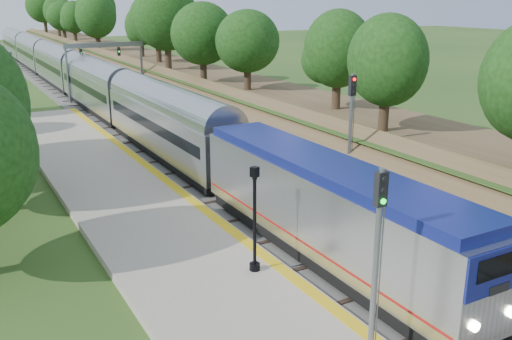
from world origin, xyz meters
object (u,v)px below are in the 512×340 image
signal_platform (377,244)px  signal_farside (351,121)px  train (76,78)px  signal_gantry (105,56)px  lamppost_far (255,225)px

signal_platform → signal_farside: signal_farside is taller
train → signal_gantry: bearing=-55.2°
signal_platform → lamppost_far: bearing=93.8°
signal_farside → signal_gantry: bearing=95.7°
train → signal_platform: signal_platform is taller
signal_gantry → signal_farside: size_ratio=1.24×
signal_platform → signal_farside: 15.75m
signal_gantry → lamppost_far: signal_gantry is taller
train → lamppost_far: bearing=-94.0°
lamppost_far → signal_farside: 11.61m
lamppost_far → signal_platform: signal_platform is taller
lamppost_far → signal_platform: (0.44, -6.53, 1.71)m
lamppost_far → train: bearing=86.0°
lamppost_far → signal_platform: size_ratio=0.73×
train → signal_platform: size_ratio=19.22×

